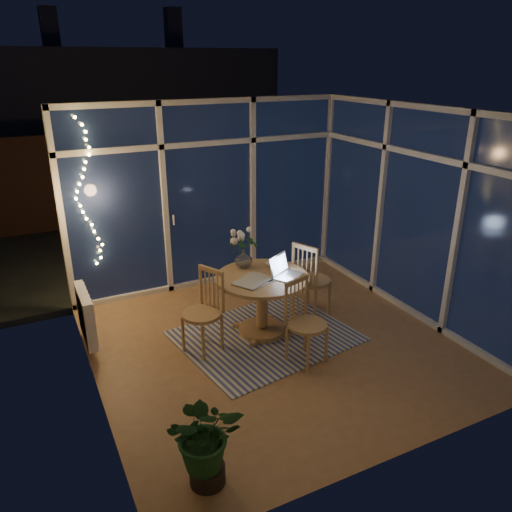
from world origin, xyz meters
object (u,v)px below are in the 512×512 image
chair_left (202,312)px  chair_front (307,323)px  laptop (288,266)px  flower_vase (244,259)px  potted_plant (206,443)px  dining_table (262,305)px  chair_right (312,279)px

chair_left → chair_front: size_ratio=1.02×
chair_left → laptop: 1.11m
flower_vase → potted_plant: bearing=-121.4°
dining_table → chair_left: chair_left is taller
chair_right → potted_plant: 2.94m
dining_table → flower_vase: size_ratio=5.18×
dining_table → flower_vase: flower_vase is taller
chair_left → potted_plant: chair_left is taller
laptop → flower_vase: laptop is taller
dining_table → chair_right: 0.79m
potted_plant → chair_right: bearing=42.0°
chair_front → flower_vase: flower_vase is taller
dining_table → potted_plant: potted_plant is taller
chair_front → flower_vase: 1.19m
dining_table → chair_right: chair_right is taller
laptop → potted_plant: (-1.68, -1.72, -0.49)m
chair_front → laptop: size_ratio=2.71×
chair_left → flower_vase: chair_left is taller
chair_left → laptop: bearing=59.4°
dining_table → laptop: bearing=-26.1°
dining_table → chair_right: bearing=8.6°
chair_right → laptop: (-0.50, -0.25, 0.36)m
chair_left → potted_plant: 1.91m
chair_right → chair_front: chair_right is taller
chair_right → dining_table: bearing=75.0°
chair_front → flower_vase: bearing=84.8°
chair_front → laptop: bearing=62.8°
dining_table → chair_front: (0.15, -0.76, 0.10)m
dining_table → chair_front: chair_front is taller
dining_table → chair_front: 0.78m
dining_table → chair_left: size_ratio=1.12×
dining_table → potted_plant: (-1.41, -1.85, 0.01)m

